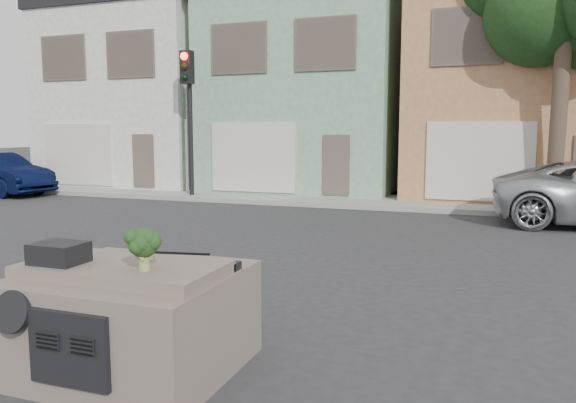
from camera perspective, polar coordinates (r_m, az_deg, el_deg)
The scene contains 11 objects.
ground_plane at distance 8.59m, azimuth -3.49°, elevation -8.93°, with size 120.00×120.00×0.00m, color #303033.
sidewalk at distance 18.51m, azimuth 9.51°, elevation -0.05°, with size 40.00×3.00×0.15m, color gray.
townhouse_white at distance 26.32m, azimuth -13.21°, elevation 10.07°, with size 7.20×8.20×7.55m, color silver.
townhouse_mint at distance 23.13m, azimuth 2.85°, elevation 10.66°, with size 7.20×8.20×7.55m, color #7FAE8B.
townhouse_tan at distance 22.12m, azimuth 22.08°, elevation 10.31°, with size 7.20×8.20×7.55m, color tan.
traffic_signal at distance 19.67m, azimuth -10.02°, elevation 7.60°, with size 0.40×0.40×5.10m, color black.
tree_near at distance 17.55m, azimuth 26.05°, elevation 12.60°, with size 4.40×4.00×8.50m, color #193A16.
car_dashboard at distance 5.92m, azimuth -15.35°, elevation -11.04°, with size 2.00×1.80×1.12m, color #6F6256.
instrument_hump at distance 5.84m, azimuth -22.24°, elevation -4.86°, with size 0.48×0.38×0.20m, color black.
wiper_arm at distance 5.92m, azimuth -11.19°, elevation -5.17°, with size 0.70×0.03×0.02m, color black.
broccoli at distance 5.27m, azimuth -14.44°, elevation -4.67°, with size 0.33×0.33×0.41m, color #1A3314.
Camera 1 is at (3.29, -7.57, 2.39)m, focal length 35.00 mm.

